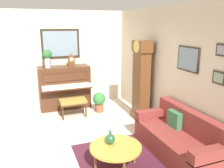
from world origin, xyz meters
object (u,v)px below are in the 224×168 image
object	(u,v)px
piano_bench	(73,102)
potted_plant	(99,101)
flower_vase	(47,56)
piano	(65,87)
couch	(179,139)
grandfather_clock	(141,83)
mantel_clock	(71,60)
green_jug	(110,139)
coffee_table	(116,148)

from	to	relation	value
piano_bench	potted_plant	xyz separation A→B (m)	(-0.11, 0.76, -0.08)
piano_bench	flower_vase	xyz separation A→B (m)	(-0.81, -0.51, 1.14)
piano	flower_vase	bearing A→B (deg)	-89.73
piano_bench	couch	size ratio (longest dim) A/B	0.37
grandfather_clock	flower_vase	distance (m)	2.69
piano_bench	mantel_clock	size ratio (longest dim) A/B	1.84
mantel_clock	green_jug	world-z (taller)	mantel_clock
grandfather_clock	green_jug	distance (m)	2.24
piano	potted_plant	xyz separation A→B (m)	(0.70, 0.83, -0.30)
coffee_table	mantel_clock	xyz separation A→B (m)	(-3.33, -0.05, 1.02)
piano_bench	green_jug	size ratio (longest dim) A/B	2.92
mantel_clock	green_jug	xyz separation A→B (m)	(3.22, -0.00, -0.91)
mantel_clock	flower_vase	bearing A→B (deg)	-90.04
piano_bench	flower_vase	world-z (taller)	flower_vase
piano	green_jug	xyz separation A→B (m)	(3.23, 0.23, -0.13)
grandfather_clock	mantel_clock	xyz separation A→B (m)	(-1.57, -1.44, 0.43)
couch	green_jug	world-z (taller)	couch
piano	green_jug	world-z (taller)	piano
flower_vase	couch	bearing A→B (deg)	30.58
piano_bench	potted_plant	distance (m)	0.77
green_jug	potted_plant	xyz separation A→B (m)	(-2.52, 0.60, -0.17)
piano_bench	piano	bearing A→B (deg)	-174.60
piano_bench	coffee_table	xyz separation A→B (m)	(2.53, 0.21, -0.03)
mantel_clock	potted_plant	distance (m)	1.42
coffee_table	mantel_clock	bearing A→B (deg)	-179.09
grandfather_clock	couch	distance (m)	1.91
piano	green_jug	size ratio (longest dim) A/B	6.00
piano_bench	flower_vase	distance (m)	1.48
piano_bench	couch	bearing A→B (deg)	30.07
couch	piano_bench	bearing A→B (deg)	-149.93
piano_bench	green_jug	distance (m)	2.42
grandfather_clock	flower_vase	bearing A→B (deg)	-126.74
piano	coffee_table	xyz separation A→B (m)	(3.34, 0.28, -0.24)
piano	flower_vase	xyz separation A→B (m)	(0.00, -0.43, 0.92)
couch	flower_vase	xyz separation A→B (m)	(-3.36, -1.99, 1.23)
piano_bench	couch	world-z (taller)	couch
coffee_table	green_jug	xyz separation A→B (m)	(-0.11, -0.05, 0.12)
grandfather_clock	coffee_table	bearing A→B (deg)	-38.18
piano	coffee_table	world-z (taller)	piano
mantel_clock	flower_vase	world-z (taller)	flower_vase
couch	mantel_clock	world-z (taller)	mantel_clock
piano_bench	potted_plant	bearing A→B (deg)	98.19
green_jug	potted_plant	size ratio (longest dim) A/B	0.43
grandfather_clock	green_jug	size ratio (longest dim) A/B	8.46
couch	coffee_table	size ratio (longest dim) A/B	2.16
grandfather_clock	flower_vase	world-z (taller)	grandfather_clock
grandfather_clock	piano	bearing A→B (deg)	-133.24
piano	piano_bench	xyz separation A→B (m)	(0.81, 0.08, -0.21)
piano	mantel_clock	bearing A→B (deg)	89.38
potted_plant	piano_bench	bearing A→B (deg)	-81.81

